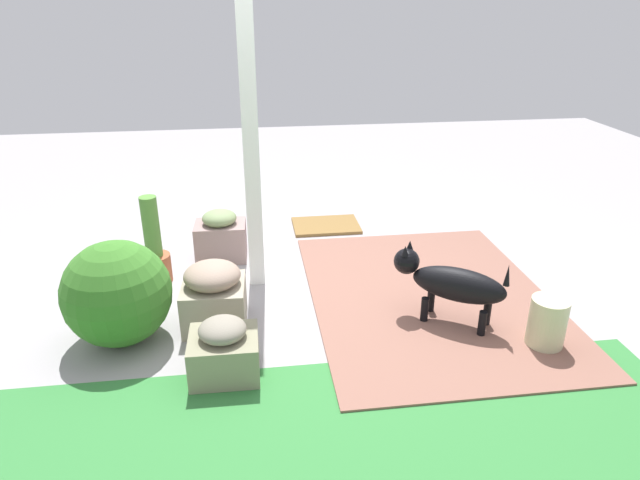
% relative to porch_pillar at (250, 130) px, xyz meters
% --- Properties ---
extents(ground_plane, '(12.00, 12.00, 0.00)m').
position_rel_porch_pillar_xyz_m(ground_plane, '(-0.39, 0.18, -1.24)').
color(ground_plane, '#9D989C').
extents(brick_path, '(1.80, 2.40, 0.02)m').
position_rel_porch_pillar_xyz_m(brick_path, '(-1.31, 0.45, -1.23)').
color(brick_path, '#8A5C4D').
rests_on(brick_path, ground).
extents(porch_pillar, '(0.12, 0.12, 2.48)m').
position_rel_porch_pillar_xyz_m(porch_pillar, '(0.00, 0.00, 0.00)').
color(porch_pillar, white).
rests_on(porch_pillar, ground).
extents(stone_planter_nearest, '(0.45, 0.34, 0.45)m').
position_rel_porch_pillar_xyz_m(stone_planter_nearest, '(0.30, -0.49, -1.03)').
color(stone_planter_nearest, gray).
rests_on(stone_planter_nearest, ground).
extents(stone_planter_mid, '(0.45, 0.45, 0.47)m').
position_rel_porch_pillar_xyz_m(stone_planter_mid, '(0.31, 0.61, -1.01)').
color(stone_planter_mid, '#A09881').
rests_on(stone_planter_mid, ground).
extents(stone_planter_far, '(0.42, 0.38, 0.38)m').
position_rel_porch_pillar_xyz_m(stone_planter_far, '(0.24, 1.20, -1.07)').
color(stone_planter_far, gray).
rests_on(stone_planter_far, ground).
extents(round_shrub, '(0.71, 0.71, 0.71)m').
position_rel_porch_pillar_xyz_m(round_shrub, '(0.93, 0.72, -0.89)').
color(round_shrub, '#397827').
rests_on(round_shrub, ground).
extents(terracotta_pot_tall, '(0.24, 0.24, 0.73)m').
position_rel_porch_pillar_xyz_m(terracotta_pot_tall, '(0.81, -0.11, -0.98)').
color(terracotta_pot_tall, '#A25433').
rests_on(terracotta_pot_tall, ground).
extents(dog, '(0.73, 0.59, 0.55)m').
position_rel_porch_pillar_xyz_m(dog, '(-1.32, 0.81, -0.92)').
color(dog, black).
rests_on(dog, ground).
extents(ceramic_urn, '(0.24, 0.24, 0.35)m').
position_rel_porch_pillar_xyz_m(ceramic_urn, '(-1.86, 1.18, -1.07)').
color(ceramic_urn, beige).
rests_on(ceramic_urn, ground).
extents(doormat, '(0.66, 0.47, 0.03)m').
position_rel_porch_pillar_xyz_m(doormat, '(-0.72, -1.08, -1.23)').
color(doormat, olive).
rests_on(doormat, ground).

